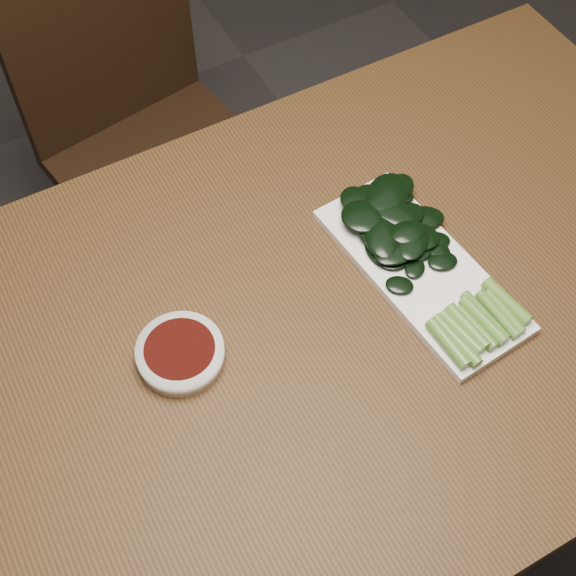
{
  "coord_description": "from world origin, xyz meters",
  "views": [
    {
      "loc": [
        -0.29,
        -0.48,
        1.68
      ],
      "look_at": [
        0.01,
        0.06,
        0.76
      ],
      "focal_mm": 50.0,
      "sensor_mm": 36.0,
      "label": 1
    }
  ],
  "objects": [
    {
      "name": "gai_lan",
      "position": [
        0.19,
        0.03,
        0.78
      ],
      "size": [
        0.16,
        0.34,
        0.03
      ],
      "color": "#54832D",
      "rests_on": "serving_plate"
    },
    {
      "name": "serving_plate",
      "position": [
        0.19,
        -0.0,
        0.76
      ],
      "size": [
        0.17,
        0.34,
        0.01
      ],
      "rotation": [
        0.0,
        0.0,
        0.08
      ],
      "color": "white",
      "rests_on": "table"
    },
    {
      "name": "sauce_bowl",
      "position": [
        -0.16,
        0.03,
        0.77
      ],
      "size": [
        0.11,
        0.11,
        0.03
      ],
      "color": "white",
      "rests_on": "table"
    },
    {
      "name": "ground",
      "position": [
        0.0,
        0.0,
        0.0
      ],
      "size": [
        6.0,
        6.0,
        0.0
      ],
      "primitive_type": "plane",
      "color": "#2F2C2C",
      "rests_on": "ground"
    },
    {
      "name": "chair_far",
      "position": [
        0.03,
        0.7,
        0.49
      ],
      "size": [
        0.45,
        0.45,
        0.89
      ],
      "rotation": [
        0.0,
        0.0,
        0.16
      ],
      "color": "black",
      "rests_on": "ground"
    },
    {
      "name": "table",
      "position": [
        0.0,
        0.0,
        0.68
      ],
      "size": [
        1.4,
        0.8,
        0.75
      ],
      "color": "#452B13",
      "rests_on": "ground"
    }
  ]
}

